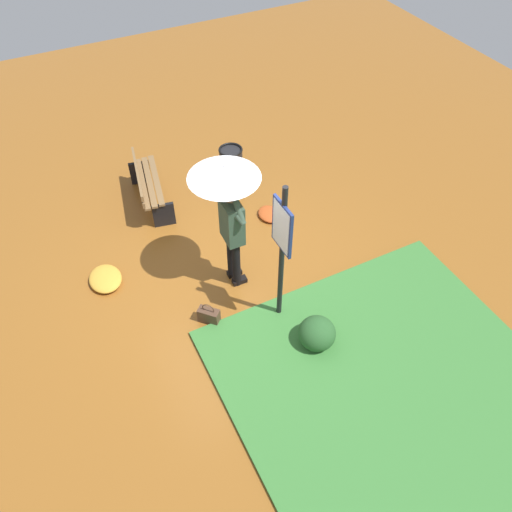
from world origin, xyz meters
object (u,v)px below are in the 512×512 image
Objects in this scene: park_bench at (148,185)px; trash_bin at (231,169)px; info_sign_post at (282,242)px; person_with_umbrella at (228,197)px; handbag at (209,316)px.

park_bench is 1.48m from trash_bin.
person_with_umbrella is at bearing 17.03° from info_sign_post.
person_with_umbrella reaches higher than trash_bin.
person_with_umbrella is at bearing 155.04° from trash_bin.
handbag is at bearing 178.32° from park_bench.
park_bench is (2.19, 0.56, -1.15)m from person_with_umbrella.
trash_bin is (2.57, -1.54, 0.29)m from handbag.
person_with_umbrella reaches higher than handbag.
person_with_umbrella is 5.53× the size of handbag.
info_sign_post is at bearing 168.06° from trash_bin.
park_bench is at bearing 80.52° from trash_bin.
trash_bin is at bearing -99.48° from park_bench.
handbag is at bearing 149.07° from trash_bin.
info_sign_post is at bearing -108.98° from handbag.
handbag is 0.26× the size of park_bench.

